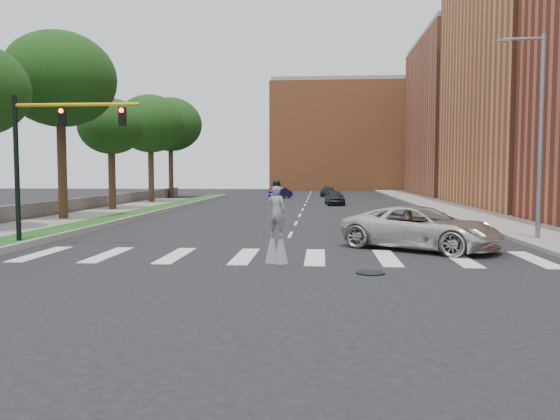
{
  "coord_description": "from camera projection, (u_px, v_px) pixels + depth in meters",
  "views": [
    {
      "loc": [
        1.47,
        -18.59,
        3.09
      ],
      "look_at": [
        -0.0,
        1.17,
        1.7
      ],
      "focal_mm": 35.0,
      "sensor_mm": 36.0,
      "label": 1
    }
  ],
  "objects": [
    {
      "name": "ground_plane",
      "position": [
        278.0,
        261.0,
        18.82
      ],
      "size": [
        160.0,
        160.0,
        0.0
      ],
      "primitive_type": "plane",
      "color": "black",
      "rests_on": "ground"
    },
    {
      "name": "grass_median",
      "position": [
        142.0,
        213.0,
        39.56
      ],
      "size": [
        2.0,
        60.0,
        0.25
      ],
      "primitive_type": "cube",
      "color": "#194A15",
      "rests_on": "ground"
    },
    {
      "name": "median_curb",
      "position": [
        156.0,
        213.0,
        39.48
      ],
      "size": [
        0.2,
        60.0,
        0.28
      ],
      "primitive_type": "cube",
      "color": "gray",
      "rests_on": "ground"
    },
    {
      "name": "sidewalk_left",
      "position": [
        28.0,
        227.0,
        29.84
      ],
      "size": [
        4.0,
        60.0,
        0.18
      ],
      "primitive_type": "cube",
      "color": "gray",
      "rests_on": "ground"
    },
    {
      "name": "sidewalk_right",
      "position": [
        461.0,
        210.0,
        42.75
      ],
      "size": [
        5.0,
        90.0,
        0.18
      ],
      "primitive_type": "cube",
      "color": "gray",
      "rests_on": "ground"
    },
    {
      "name": "stone_wall",
      "position": [
        80.0,
        205.0,
        41.93
      ],
      "size": [
        0.5,
        56.0,
        1.1
      ],
      "primitive_type": "cube",
      "color": "#5A544D",
      "rests_on": "ground"
    },
    {
      "name": "manhole",
      "position": [
        370.0,
        273.0,
        16.6
      ],
      "size": [
        0.9,
        0.9,
        0.04
      ],
      "primitive_type": "cylinder",
      "color": "black",
      "rests_on": "ground"
    },
    {
      "name": "building_far",
      "position": [
        481.0,
        118.0,
        70.2
      ],
      "size": [
        16.0,
        22.0,
        20.0
      ],
      "primitive_type": "cube",
      "color": "#A85A3E",
      "rests_on": "ground"
    },
    {
      "name": "building_backdrop",
      "position": [
        347.0,
        138.0,
        95.34
      ],
      "size": [
        26.0,
        14.0,
        18.0
      ],
      "primitive_type": "cube",
      "color": "#C76F3E",
      "rests_on": "ground"
    },
    {
      "name": "streetlight",
      "position": [
        539.0,
        130.0,
        23.63
      ],
      "size": [
        2.05,
        0.2,
        9.0
      ],
      "color": "slate",
      "rests_on": "ground"
    },
    {
      "name": "traffic_signal",
      "position": [
        45.0,
        146.0,
        22.24
      ],
      "size": [
        5.3,
        0.23,
        6.2
      ],
      "color": "black",
      "rests_on": "ground"
    },
    {
      "name": "stilt_performer",
      "position": [
        277.0,
        230.0,
        18.42
      ],
      "size": [
        0.82,
        0.63,
        2.83
      ],
      "rotation": [
        0.0,
        0.0,
        2.78
      ],
      "color": "#382416",
      "rests_on": "ground"
    },
    {
      "name": "suv_crossing",
      "position": [
        422.0,
        228.0,
        21.66
      ],
      "size": [
        6.74,
        5.85,
        1.72
      ],
      "primitive_type": "imported",
      "rotation": [
        0.0,
        0.0,
        0.97
      ],
      "color": "beige",
      "rests_on": "ground"
    },
    {
      "name": "car_near",
      "position": [
        335.0,
        198.0,
        50.96
      ],
      "size": [
        1.97,
        4.2,
        1.39
      ],
      "primitive_type": "imported",
      "rotation": [
        0.0,
        0.0,
        0.08
      ],
      "color": "black",
      "rests_on": "ground"
    },
    {
      "name": "car_mid",
      "position": [
        281.0,
        193.0,
        64.13
      ],
      "size": [
        2.67,
        4.11,
        1.28
      ],
      "primitive_type": "imported",
      "rotation": [
        0.0,
        0.0,
        2.77
      ],
      "color": "navy",
      "rests_on": "ground"
    },
    {
      "name": "car_far",
      "position": [
        328.0,
        192.0,
        68.35
      ],
      "size": [
        2.04,
        4.29,
        1.21
      ],
      "primitive_type": "imported",
      "rotation": [
        0.0,
        0.0,
        -0.09
      ],
      "color": "black",
      "rests_on": "ground"
    },
    {
      "name": "tree_2",
      "position": [
        60.0,
        80.0,
        33.65
      ],
      "size": [
        6.89,
        6.89,
        11.73
      ],
      "color": "#382416",
      "rests_on": "ground"
    },
    {
      "name": "tree_3",
      "position": [
        111.0,
        127.0,
        42.5
      ],
      "size": [
        5.1,
        5.1,
        8.81
      ],
      "color": "#382416",
      "rests_on": "ground"
    },
    {
      "name": "tree_4",
      "position": [
        150.0,
        124.0,
        52.7
      ],
      "size": [
        6.54,
        6.54,
        10.52
      ],
      "color": "#382416",
      "rests_on": "ground"
    },
    {
      "name": "tree_5",
      "position": [
        170.0,
        125.0,
        64.65
      ],
      "size": [
        7.48,
        7.48,
        11.89
      ],
      "color": "#382416",
      "rests_on": "ground"
    }
  ]
}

